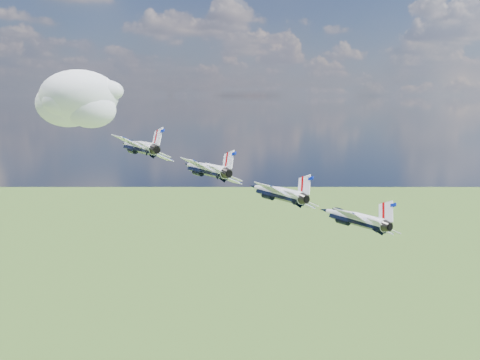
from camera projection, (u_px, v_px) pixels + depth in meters
name	position (u px, v px, depth m)	size (l,w,h in m)	color
cloud_far	(89.00, 101.00, 266.61)	(56.06, 44.04, 22.02)	white
jet_0	(138.00, 146.00, 83.00)	(9.33, 13.82, 4.13)	white
jet_1	(205.00, 168.00, 80.36)	(9.33, 13.82, 4.13)	silver
jet_2	(276.00, 192.00, 77.72)	(9.33, 13.82, 4.13)	white
jet_3	(352.00, 217.00, 75.08)	(9.33, 13.82, 4.13)	white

